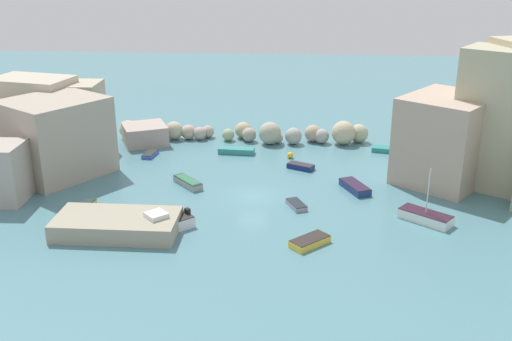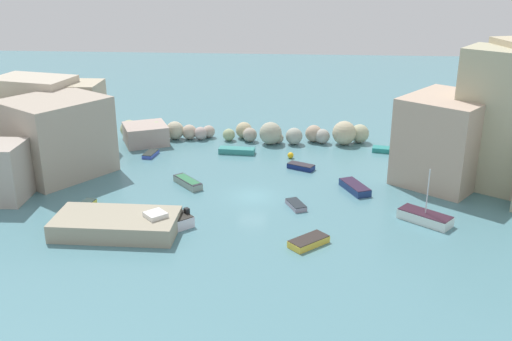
% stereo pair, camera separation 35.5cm
% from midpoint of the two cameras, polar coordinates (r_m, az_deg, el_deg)
% --- Properties ---
extents(cove_water, '(160.00, 160.00, 0.00)m').
position_cam_midpoint_polar(cove_water, '(55.71, -0.15, -2.49)').
color(cove_water, teal).
rests_on(cove_water, ground).
extents(cliff_headland_left, '(25.09, 23.18, 8.60)m').
position_cam_midpoint_polar(cliff_headland_left, '(66.16, -20.10, 3.28)').
color(cliff_headland_left, '#AB9D8C').
rests_on(cliff_headland_left, ground).
extents(rock_breakwater, '(29.97, 4.44, 2.79)m').
position_cam_midpoint_polar(rock_breakwater, '(71.28, -0.35, 3.65)').
color(rock_breakwater, '#A2A87C').
rests_on(rock_breakwater, ground).
extents(stone_dock, '(9.94, 4.98, 1.47)m').
position_cam_midpoint_polar(stone_dock, '(49.83, -12.99, -5.01)').
color(stone_dock, '#9F967F').
rests_on(stone_dock, ground).
extents(channel_buoy, '(0.68, 0.68, 0.68)m').
position_cam_midpoint_polar(channel_buoy, '(65.79, 3.48, 1.46)').
color(channel_buoy, gold).
rests_on(channel_buoy, cove_water).
extents(moored_boat_0, '(4.51, 2.14, 0.53)m').
position_cam_midpoint_polar(moored_boat_0, '(69.32, 13.00, 1.89)').
color(moored_boat_0, teal).
rests_on(moored_boat_0, cove_water).
extents(moored_boat_1, '(4.72, 4.57, 1.85)m').
position_cam_midpoint_polar(moored_boat_1, '(49.32, -8.69, -5.06)').
color(moored_boat_1, white).
rests_on(moored_boat_1, cove_water).
extents(moored_boat_2, '(4.54, 4.09, 4.78)m').
position_cam_midpoint_polar(moored_boat_2, '(52.45, 16.02, -4.31)').
color(moored_boat_2, white).
rests_on(moored_boat_2, cove_water).
extents(moored_boat_3, '(3.34, 3.61, 0.69)m').
position_cam_midpoint_polar(moored_boat_3, '(58.43, -6.36, -1.11)').
color(moored_boat_3, gray).
rests_on(moored_boat_3, cove_water).
extents(moored_boat_4, '(2.01, 2.69, 0.47)m').
position_cam_midpoint_polar(moored_boat_4, '(53.45, 4.03, -3.30)').
color(moored_boat_4, gray).
rests_on(moored_boat_4, cove_water).
extents(moored_boat_5, '(1.49, 2.70, 0.50)m').
position_cam_midpoint_polar(moored_boat_5, '(55.18, -15.87, -3.27)').
color(moored_boat_5, yellow).
rests_on(moored_boat_5, cove_water).
extents(moored_boat_6, '(3.36, 3.28, 0.59)m').
position_cam_midpoint_polar(moored_boat_6, '(46.97, 5.27, -6.77)').
color(moored_boat_6, yellow).
rests_on(moored_boat_6, cove_water).
extents(moored_boat_7, '(1.44, 2.63, 0.46)m').
position_cam_midpoint_polar(moored_boat_7, '(67.44, -9.88, 1.56)').
color(moored_boat_7, '#3C4FB7').
rests_on(moored_boat_7, cove_water).
extents(moored_boat_8, '(2.89, 4.08, 0.70)m').
position_cam_midpoint_polar(moored_boat_8, '(57.67, 9.60, -1.59)').
color(moored_boat_8, navy).
rests_on(moored_boat_8, cove_water).
extents(moored_boat_9, '(4.10, 1.56, 0.64)m').
position_cam_midpoint_polar(moored_boat_9, '(67.26, -1.70, 1.90)').
color(moored_boat_9, teal).
rests_on(moored_boat_9, cove_water).
extents(moored_boat_10, '(2.99, 2.27, 0.55)m').
position_cam_midpoint_polar(moored_boat_10, '(62.67, 4.47, 0.39)').
color(moored_boat_10, navy).
rests_on(moored_boat_10, cove_water).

